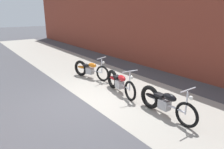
{
  "coord_description": "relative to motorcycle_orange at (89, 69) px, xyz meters",
  "views": [
    {
      "loc": [
        5.38,
        -2.89,
        2.83
      ],
      "look_at": [
        -0.02,
        1.1,
        0.75
      ],
      "focal_mm": 32.18,
      "sensor_mm": 36.0,
      "label": 1
    }
  ],
  "objects": [
    {
      "name": "sidewalk_slab",
      "position": [
        2.21,
        0.34,
        -0.4
      ],
      "size": [
        36.0,
        3.5,
        0.01
      ],
      "primitive_type": "cube",
      "color": "#9E998E",
      "rests_on": "ground"
    },
    {
      "name": "brick_building_wall",
      "position": [
        2.21,
        3.79,
        2.35
      ],
      "size": [
        36.0,
        0.5,
        5.49
      ],
      "primitive_type": "cube",
      "color": "brown",
      "rests_on": "ground"
    },
    {
      "name": "ground_plane",
      "position": [
        2.21,
        -1.41,
        -0.4
      ],
      "size": [
        80.0,
        80.0,
        0.0
      ],
      "primitive_type": "plane",
      "color": "#47474C"
    },
    {
      "name": "motorcycle_orange",
      "position": [
        0.0,
        0.0,
        0.0
      ],
      "size": [
        1.94,
        0.83,
        1.03
      ],
      "rotation": [
        0.0,
        0.0,
        0.31
      ],
      "color": "black",
      "rests_on": "ground"
    },
    {
      "name": "motorcycle_red",
      "position": [
        2.17,
        0.01,
        0.0
      ],
      "size": [
        1.99,
        0.67,
        1.03
      ],
      "rotation": [
        0.0,
        0.0,
        -0.17
      ],
      "color": "black",
      "rests_on": "ground"
    },
    {
      "name": "motorcycle_black",
      "position": [
        4.24,
        -0.03,
        0.0
      ],
      "size": [
        2.01,
        0.58,
        1.03
      ],
      "rotation": [
        0.0,
        0.0,
        -0.03
      ],
      "color": "black",
      "rests_on": "ground"
    }
  ]
}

